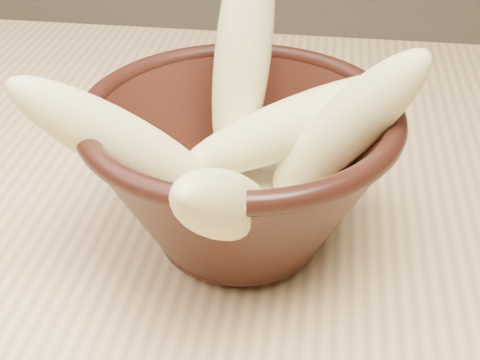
% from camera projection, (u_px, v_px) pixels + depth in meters
% --- Properties ---
extents(bowl, '(0.21, 0.21, 0.12)m').
position_uv_depth(bowl, '(240.00, 168.00, 0.46)').
color(bowl, black).
rests_on(bowl, table).
extents(milk_puddle, '(0.12, 0.12, 0.02)m').
position_uv_depth(milk_puddle, '(240.00, 202.00, 0.47)').
color(milk_puddle, beige).
rests_on(milk_puddle, bowl).
extents(banana_upright, '(0.06, 0.10, 0.18)m').
position_uv_depth(banana_upright, '(243.00, 55.00, 0.46)').
color(banana_upright, '#E9D98A').
rests_on(banana_upright, bowl).
extents(banana_left, '(0.15, 0.10, 0.14)m').
position_uv_depth(banana_left, '(126.00, 146.00, 0.42)').
color(banana_left, '#E9D98A').
rests_on(banana_left, bowl).
extents(banana_right, '(0.13, 0.07, 0.14)m').
position_uv_depth(banana_right, '(344.00, 129.00, 0.43)').
color(banana_right, '#E9D98A').
rests_on(banana_right, bowl).
extents(banana_across, '(0.18, 0.09, 0.10)m').
position_uv_depth(banana_across, '(298.00, 125.00, 0.45)').
color(banana_across, '#E9D98A').
rests_on(banana_across, bowl).
extents(banana_front, '(0.06, 0.15, 0.13)m').
position_uv_depth(banana_front, '(227.00, 206.00, 0.38)').
color(banana_front, '#E9D98A').
rests_on(banana_front, bowl).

